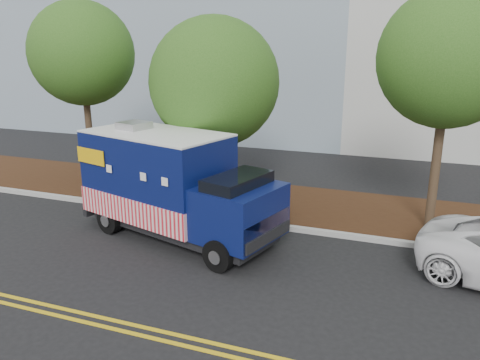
% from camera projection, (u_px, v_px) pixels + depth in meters
% --- Properties ---
extents(ground, '(120.00, 120.00, 0.00)m').
position_uv_depth(ground, '(207.00, 238.00, 13.41)').
color(ground, black).
rests_on(ground, ground).
extents(curb, '(120.00, 0.18, 0.15)m').
position_uv_depth(curb, '(225.00, 219.00, 14.66)').
color(curb, '#9E9E99').
rests_on(curb, ground).
extents(mulch_strip, '(120.00, 4.00, 0.15)m').
position_uv_depth(mulch_strip, '(247.00, 199.00, 16.55)').
color(mulch_strip, '#311A0D').
rests_on(mulch_strip, ground).
extents(centerline_near, '(120.00, 0.10, 0.01)m').
position_uv_depth(centerline_near, '(117.00, 321.00, 9.40)').
color(centerline_near, gold).
rests_on(centerline_near, ground).
extents(centerline_far, '(120.00, 0.10, 0.01)m').
position_uv_depth(centerline_far, '(110.00, 328.00, 9.18)').
color(centerline_far, gold).
rests_on(centerline_far, ground).
extents(tree_a, '(3.88, 3.88, 6.97)m').
position_uv_depth(tree_a, '(82.00, 54.00, 17.50)').
color(tree_a, '#38281C').
rests_on(tree_a, ground).
extents(tree_b, '(4.19, 4.19, 6.27)m').
position_uv_depth(tree_b, '(214.00, 83.00, 15.04)').
color(tree_b, '#38281C').
rests_on(tree_b, ground).
extents(tree_c, '(3.79, 3.79, 6.90)m').
position_uv_depth(tree_c, '(449.00, 58.00, 12.48)').
color(tree_c, '#38281C').
rests_on(tree_c, ground).
extents(sign_post, '(0.06, 0.06, 2.40)m').
position_uv_depth(sign_post, '(176.00, 178.00, 15.05)').
color(sign_post, '#473828').
rests_on(sign_post, ground).
extents(food_truck, '(6.40, 3.76, 3.19)m').
position_uv_depth(food_truck, '(171.00, 187.00, 13.29)').
color(food_truck, black).
rests_on(food_truck, ground).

